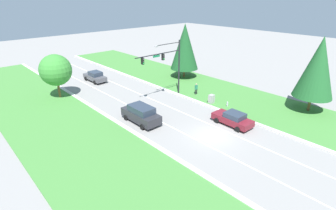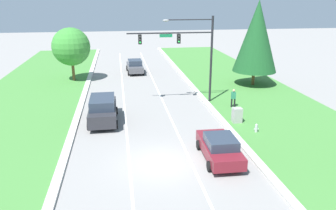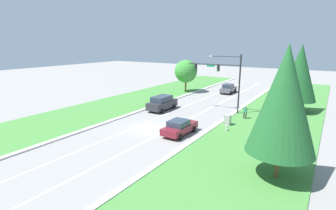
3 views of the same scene
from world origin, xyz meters
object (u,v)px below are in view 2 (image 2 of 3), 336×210
graphite_sedan (135,66)px  conifer_near_right_tree (257,36)px  charcoal_suv (103,109)px  utility_cabinet (237,116)px  traffic_signal_mast (188,47)px  burgundy_sedan (219,147)px  oak_near_left_tree (71,47)px  pedestrian (233,98)px  fire_hydrant (256,129)px

graphite_sedan → conifer_near_right_tree: conifer_near_right_tree is taller
charcoal_suv → conifer_near_right_tree: (15.91, 8.79, 4.31)m
utility_cabinet → traffic_signal_mast: bearing=116.2°
traffic_signal_mast → burgundy_sedan: bearing=-91.9°
traffic_signal_mast → conifer_near_right_tree: conifer_near_right_tree is taller
conifer_near_right_tree → charcoal_suv: bearing=-151.1°
burgundy_sedan → charcoal_suv: bearing=135.2°
traffic_signal_mast → oak_near_left_tree: bearing=138.0°
graphite_sedan → burgundy_sedan: bearing=-83.5°
conifer_near_right_tree → oak_near_left_tree: 20.38m
utility_cabinet → pedestrian: bearing=74.9°
charcoal_suv → conifer_near_right_tree: 18.68m
conifer_near_right_tree → oak_near_left_tree: size_ratio=1.49×
burgundy_sedan → oak_near_left_tree: (-10.85, 21.18, 3.19)m
fire_hydrant → oak_near_left_tree: 23.30m
burgundy_sedan → graphite_sedan: (-3.61, 24.54, 0.09)m
graphite_sedan → conifer_near_right_tree: size_ratio=0.52×
traffic_signal_mast → burgundy_sedan: (-0.37, -11.06, -4.39)m
utility_cabinet → pedestrian: size_ratio=0.72×
burgundy_sedan → fire_hydrant: (3.80, 3.43, -0.43)m
burgundy_sedan → fire_hydrant: bearing=43.5°
traffic_signal_mast → fire_hydrant: bearing=-65.8°
charcoal_suv → burgundy_sedan: charcoal_suv is taller
traffic_signal_mast → utility_cabinet: (2.74, -5.57, -4.55)m
utility_cabinet → fire_hydrant: (0.69, -2.06, -0.27)m
utility_cabinet → oak_near_left_tree: oak_near_left_tree is taller
pedestrian → conifer_near_right_tree: conifer_near_right_tree is taller
pedestrian → fire_hydrant: 5.68m
graphite_sedan → utility_cabinet: 20.19m
graphite_sedan → oak_near_left_tree: oak_near_left_tree is taller
fire_hydrant → oak_near_left_tree: (-14.65, 17.75, 3.62)m
traffic_signal_mast → conifer_near_right_tree: size_ratio=0.85×
pedestrian → conifer_near_right_tree: bearing=-115.3°
oak_near_left_tree → charcoal_suv: bearing=-74.6°
conifer_near_right_tree → oak_near_left_tree: conifer_near_right_tree is taller
graphite_sedan → pedestrian: size_ratio=2.81×
pedestrian → fire_hydrant: bearing=96.0°
conifer_near_right_tree → pedestrian: bearing=-124.0°
pedestrian → burgundy_sedan: bearing=74.6°
traffic_signal_mast → fire_hydrant: traffic_signal_mast is taller
graphite_sedan → utility_cabinet: graphite_sedan is taller
burgundy_sedan → utility_cabinet: burgundy_sedan is taller
fire_hydrant → oak_near_left_tree: size_ratio=0.11×
charcoal_suv → fire_hydrant: 11.57m
traffic_signal_mast → graphite_sedan: bearing=106.4°
charcoal_suv → graphite_sedan: charcoal_suv is taller
pedestrian → conifer_near_right_tree: size_ratio=0.19×
burgundy_sedan → utility_cabinet: 6.32m
charcoal_suv → graphite_sedan: size_ratio=1.06×
pedestrian → conifer_near_right_tree: (4.78, 7.09, 4.40)m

